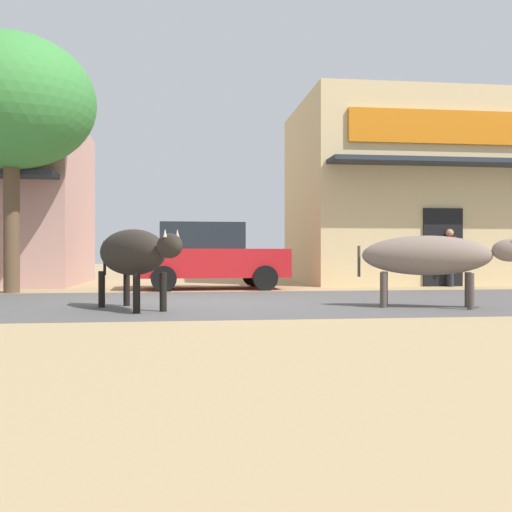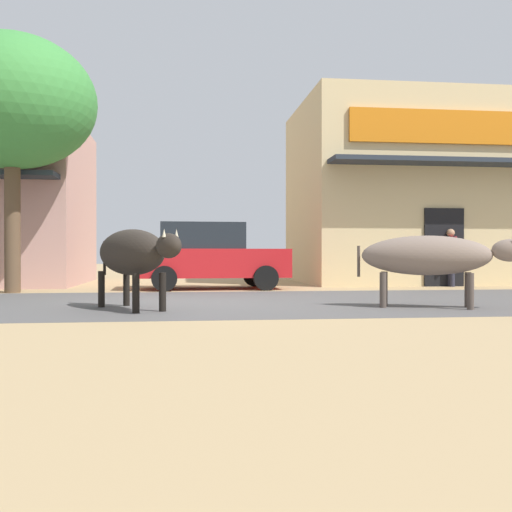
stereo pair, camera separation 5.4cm
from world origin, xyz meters
name	(u,v)px [view 1 (the left image)]	position (x,y,z in m)	size (l,w,h in m)	color
ground	(188,303)	(0.00, 0.00, 0.00)	(80.00, 80.00, 0.00)	tan
asphalt_road	(188,303)	(0.00, 0.00, 0.00)	(72.00, 5.96, 0.00)	#535050
storefront_right_club	(414,194)	(7.18, 7.25, 2.75)	(7.26, 6.37, 5.48)	#D4BA85
roadside_tree	(11,103)	(-3.90, 3.23, 4.29)	(3.75, 3.75, 5.81)	brown
parked_hatchback_car	(208,255)	(0.58, 4.16, 0.84)	(3.75, 2.05, 1.64)	red
cow_near_brown	(133,253)	(-0.87, -1.27, 0.90)	(1.65, 2.36, 1.28)	#2A241F
cow_far_dark	(431,256)	(3.95, -1.52, 0.85)	(2.60, 1.39, 1.19)	#7C6A5E
pedestrian_by_shop	(450,253)	(7.05, 4.42, 0.90)	(0.38, 0.61, 1.54)	#262633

